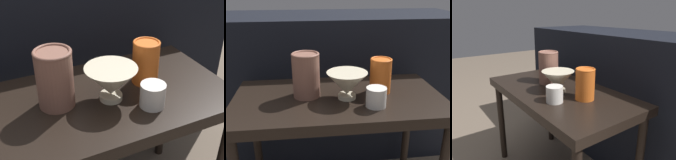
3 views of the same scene
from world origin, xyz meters
The scene contains 6 objects.
table centered at (0.00, 0.00, 0.46)m, with size 0.80×0.42×0.53m.
couch_backdrop centered at (0.00, 0.51, 0.39)m, with size 1.46×0.50×0.78m.
bowl centered at (0.03, -0.02, 0.58)m, with size 0.15×0.15×0.10m.
vase_textured_left centered at (-0.12, 0.02, 0.61)m, with size 0.10×0.10×0.17m.
vase_colorful_right centered at (0.17, 0.02, 0.60)m, with size 0.08×0.08×0.14m.
cup centered at (0.12, -0.10, 0.56)m, with size 0.07×0.07×0.07m.
Camera 1 is at (-0.29, -0.70, 1.04)m, focal length 50.00 mm.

